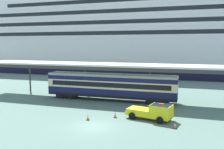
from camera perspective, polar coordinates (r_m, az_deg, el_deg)
ground_plane at (r=26.44m, az=-4.38°, el=-11.95°), size 400.00×400.00×0.00m
cruise_ship at (r=77.30m, az=24.21°, el=7.47°), size 161.12×31.93×31.61m
platform_canopy at (r=37.69m, az=-0.19°, el=2.16°), size 44.46×5.93×5.62m
train_carriage at (r=37.70m, az=-0.37°, el=-2.60°), size 20.09×2.81×4.11m
service_truck at (r=28.66m, az=9.58°, el=-8.46°), size 5.52×3.14×2.02m
traffic_cone_near at (r=28.52m, az=-5.64°, el=-9.86°), size 0.36×0.36×0.65m
traffic_cone_mid at (r=29.29m, az=0.73°, el=-9.32°), size 0.36×0.36×0.72m
traffic_cone_far at (r=26.50m, az=14.44°, el=-11.43°), size 0.36×0.36×0.62m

